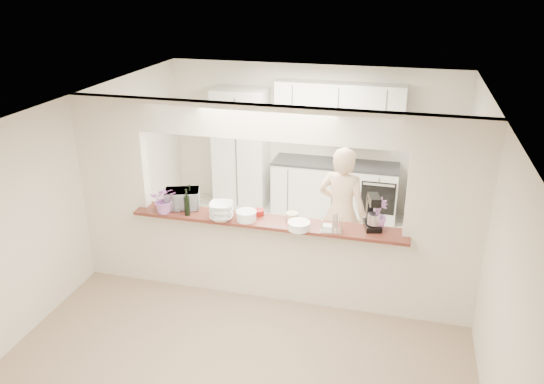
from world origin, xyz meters
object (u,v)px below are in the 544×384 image
(refrigerator, at_px, (434,177))
(toaster_oven, at_px, (182,199))
(stand_mixer, at_px, (373,213))
(person, at_px, (341,212))

(refrigerator, distance_m, toaster_oven, 4.14)
(toaster_oven, bearing_deg, stand_mixer, -18.27)
(stand_mixer, bearing_deg, toaster_oven, -179.67)
(person, bearing_deg, stand_mixer, 133.07)
(refrigerator, height_order, stand_mixer, refrigerator)
(person, bearing_deg, refrigerator, -112.25)
(stand_mixer, bearing_deg, person, 121.26)
(refrigerator, bearing_deg, toaster_oven, -140.91)
(stand_mixer, height_order, person, person)
(refrigerator, distance_m, stand_mixer, 2.74)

